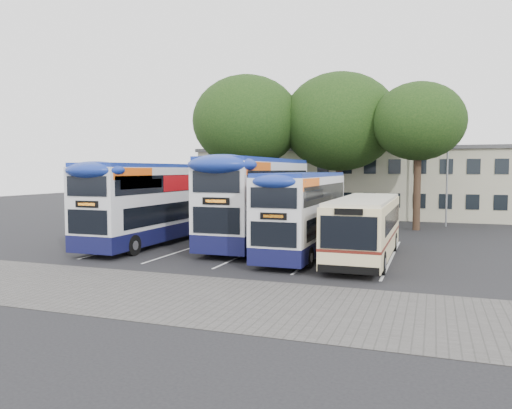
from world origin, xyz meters
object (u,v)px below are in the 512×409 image
object	(u,v)px
lamp_post	(448,158)
bus_single	(365,224)
bus_dd_right	(304,210)
tree_mid	(340,122)
bus_dd_mid	(259,197)
bus_dd_left	(151,200)
tree_right	(419,122)
tree_left	(247,122)

from	to	relation	value
lamp_post	bus_single	size ratio (longest dim) A/B	0.92
lamp_post	bus_single	xyz separation A→B (m)	(-3.93, -15.86, -3.42)
bus_dd_right	tree_mid	bearing A→B (deg)	93.42
bus_dd_mid	bus_dd_right	world-z (taller)	bus_dd_mid
bus_dd_left	bus_single	bearing A→B (deg)	-3.50
bus_dd_mid	bus_dd_right	size ratio (longest dim) A/B	1.19
bus_dd_left	bus_single	world-z (taller)	bus_dd_left
tree_right	bus_single	size ratio (longest dim) A/B	1.05
lamp_post	bus_dd_right	distance (m)	17.35
bus_dd_right	bus_single	world-z (taller)	bus_dd_right
bus_dd_mid	bus_single	xyz separation A→B (m)	(6.31, -2.75, -1.02)
bus_dd_left	bus_single	distance (m)	12.15
tree_mid	bus_single	xyz separation A→B (m)	(3.94, -14.87, -6.25)
bus_single	tree_left	bearing A→B (deg)	129.94
tree_left	bus_dd_right	size ratio (longest dim) A/B	1.18
lamp_post	tree_right	distance (m)	4.41
lamp_post	tree_right	bearing A→B (deg)	-123.54
tree_mid	bus_dd_left	xyz separation A→B (m)	(-8.16, -14.14, -5.39)
tree_left	bus_dd_right	world-z (taller)	tree_left
tree_right	bus_dd_mid	xyz separation A→B (m)	(-8.22, -10.06, -4.88)
tree_left	bus_dd_mid	distance (m)	12.47
tree_left	bus_single	bearing A→B (deg)	-50.06
tree_mid	bus_single	bearing A→B (deg)	-75.17
lamp_post	bus_single	distance (m)	16.70
bus_dd_mid	tree_mid	bearing A→B (deg)	78.91
lamp_post	bus_dd_right	xyz separation A→B (m)	(-6.99, -15.63, -2.83)
bus_single	bus_dd_right	bearing A→B (deg)	175.63
tree_right	bus_dd_mid	size ratio (longest dim) A/B	0.88
tree_mid	bus_dd_right	distance (m)	15.72
lamp_post	tree_left	xyz separation A→B (m)	(-14.85, -2.81, 2.91)
tree_right	bus_single	bearing A→B (deg)	-98.47
tree_right	bus_dd_right	bearing A→B (deg)	-111.56
bus_dd_mid	bus_dd_right	distance (m)	4.13
tree_left	bus_single	distance (m)	18.16
lamp_post	tree_right	world-z (taller)	tree_right
bus_dd_mid	bus_dd_right	xyz separation A→B (m)	(3.25, -2.52, -0.43)
bus_dd_mid	bus_single	size ratio (longest dim) A/B	1.19
bus_dd_left	lamp_post	bearing A→B (deg)	43.35
tree_mid	tree_right	distance (m)	6.21
bus_dd_mid	bus_single	distance (m)	6.96
tree_left	tree_mid	bearing A→B (deg)	14.65
bus_dd_left	tree_left	bearing A→B (deg)	84.58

